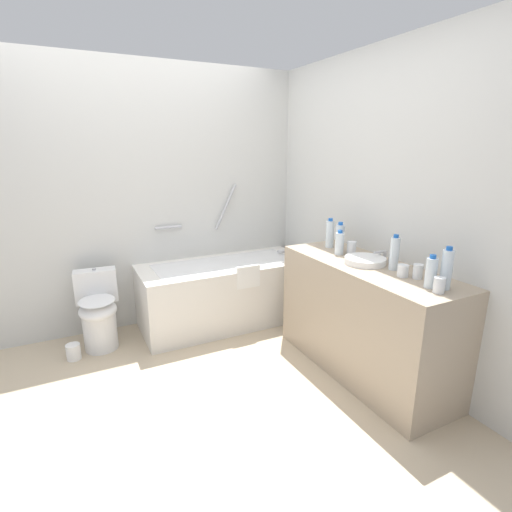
{
  "coord_description": "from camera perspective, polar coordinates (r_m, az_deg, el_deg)",
  "views": [
    {
      "loc": [
        -0.63,
        -2.37,
        1.66
      ],
      "look_at": [
        0.67,
        0.22,
        0.84
      ],
      "focal_mm": 27.22,
      "sensor_mm": 36.0,
      "label": 1
    }
  ],
  "objects": [
    {
      "name": "bathtub",
      "position": [
        3.77,
        -4.51,
        -5.08
      ],
      "size": [
        1.6,
        0.68,
        1.3
      ],
      "color": "silver",
      "rests_on": "ground_plane"
    },
    {
      "name": "water_bottle_1",
      "position": [
        3.17,
        12.21,
        2.64
      ],
      "size": [
        0.07,
        0.07,
        0.24
      ],
      "color": "silver",
      "rests_on": "vanity_counter"
    },
    {
      "name": "wall_right_mirror",
      "position": [
        3.28,
        16.54,
        6.96
      ],
      "size": [
        0.1,
        2.89,
        2.39
      ],
      "primitive_type": "cube",
      "color": "silver",
      "rests_on": "ground_plane"
    },
    {
      "name": "drinking_glass_1",
      "position": [
        2.68,
        20.78,
        -2.03
      ],
      "size": [
        0.07,
        0.07,
        0.08
      ],
      "primitive_type": "cylinder",
      "color": "white",
      "rests_on": "vanity_counter"
    },
    {
      "name": "water_bottle_5",
      "position": [
        2.79,
        19.68,
        0.38
      ],
      "size": [
        0.06,
        0.06,
        0.25
      ],
      "color": "silver",
      "rests_on": "vanity_counter"
    },
    {
      "name": "water_bottle_3",
      "position": [
        3.29,
        10.8,
        3.24
      ],
      "size": [
        0.07,
        0.07,
        0.24
      ],
      "color": "silver",
      "rests_on": "vanity_counter"
    },
    {
      "name": "drinking_glass_0",
      "position": [
        3.12,
        13.85,
        1.15
      ],
      "size": [
        0.07,
        0.07,
        0.1
      ],
      "primitive_type": "cylinder",
      "color": "white",
      "rests_on": "vanity_counter"
    },
    {
      "name": "toilet_paper_roll",
      "position": [
        3.55,
        -25.24,
        -12.61
      ],
      "size": [
        0.11,
        0.11,
        0.13
      ],
      "primitive_type": "cylinder",
      "color": "white",
      "rests_on": "ground_plane"
    },
    {
      "name": "toilet",
      "position": [
        3.55,
        -22.16,
        -7.63
      ],
      "size": [
        0.36,
        0.49,
        0.66
      ],
      "rotation": [
        0.0,
        0.0,
        -1.66
      ],
      "color": "white",
      "rests_on": "ground_plane"
    },
    {
      "name": "drinking_glass_3",
      "position": [
        2.47,
        25.33,
        -3.88
      ],
      "size": [
        0.07,
        0.07,
        0.09
      ],
      "primitive_type": "cylinder",
      "color": "white",
      "rests_on": "vanity_counter"
    },
    {
      "name": "water_bottle_4",
      "position": [
        2.53,
        26.21,
        -1.75
      ],
      "size": [
        0.06,
        0.06,
        0.26
      ],
      "color": "silver",
      "rests_on": "vanity_counter"
    },
    {
      "name": "water_bottle_2",
      "position": [
        2.53,
        24.33,
        -2.21
      ],
      "size": [
        0.07,
        0.07,
        0.2
      ],
      "color": "silver",
      "rests_on": "vanity_counter"
    },
    {
      "name": "water_bottle_0",
      "position": [
        3.09,
        12.17,
        1.85
      ],
      "size": [
        0.07,
        0.07,
        0.19
      ],
      "color": "silver",
      "rests_on": "vanity_counter"
    },
    {
      "name": "sink_faucet",
      "position": [
        3.02,
        18.22,
        0.01
      ],
      "size": [
        0.12,
        0.15,
        0.08
      ],
      "color": "#B9B9BE",
      "rests_on": "vanity_counter"
    },
    {
      "name": "sink_basin",
      "position": [
        2.9,
        15.75,
        -0.64
      ],
      "size": [
        0.29,
        0.29,
        0.04
      ],
      "primitive_type": "cylinder",
      "color": "white",
      "rests_on": "vanity_counter"
    },
    {
      "name": "vanity_counter",
      "position": [
        3.04,
        15.59,
        -8.88
      ],
      "size": [
        0.53,
        1.46,
        0.85
      ],
      "primitive_type": "cube",
      "color": "tan",
      "rests_on": "ground_plane"
    },
    {
      "name": "ground_plane",
      "position": [
        2.96,
        -10.2,
        -18.65
      ],
      "size": [
        4.09,
        4.09,
        0.0
      ],
      "primitive_type": "plane",
      "color": "#C1AD8E"
    },
    {
      "name": "wall_back_tiled",
      "position": [
        3.75,
        -16.88,
        7.95
      ],
      "size": [
        3.49,
        0.1,
        2.39
      ],
      "primitive_type": "cube",
      "color": "silver",
      "rests_on": "ground_plane"
    },
    {
      "name": "drinking_glass_2",
      "position": [
        2.68,
        22.69,
        -2.11
      ],
      "size": [
        0.06,
        0.06,
        0.09
      ],
      "primitive_type": "cylinder",
      "color": "white",
      "rests_on": "vanity_counter"
    }
  ]
}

